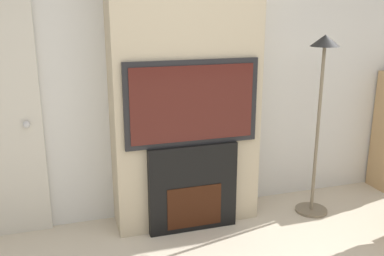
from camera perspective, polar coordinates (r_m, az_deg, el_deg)
The scene contains 5 objects.
wall_back at distance 3.86m, azimuth -1.91°, elevation 7.86°, with size 6.00×0.06×2.70m.
chimney_breast at distance 3.64m, azimuth -0.94°, elevation 7.40°, with size 1.26×0.40×2.70m.
fireplace at distance 3.72m, azimuth 0.01°, elevation -7.90°, with size 0.78×0.15×0.77m.
television at distance 3.49m, azimuth 0.02°, elevation 3.34°, with size 1.13×0.07×0.71m.
floor_lamp at distance 3.96m, azimuth 16.79°, elevation 4.39°, with size 0.30×0.30×1.66m.
Camera 1 is at (-1.02, -1.65, 1.88)m, focal length 40.00 mm.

